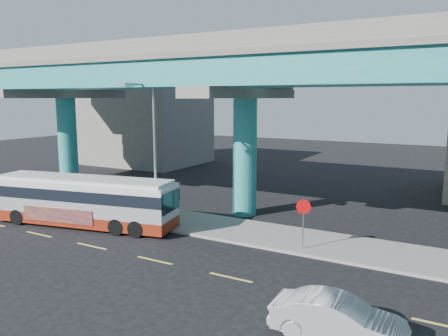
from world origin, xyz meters
The scene contains 10 objects.
ground centered at (0.00, 0.00, 0.00)m, with size 120.00×120.00×0.00m, color black.
sidewalk centered at (0.00, 5.50, 0.07)m, with size 70.00×4.00×0.15m, color gray.
lane_markings centered at (0.00, -0.30, 0.01)m, with size 58.00×0.12×0.01m.
viaduct centered at (0.00, 9.11, 9.14)m, with size 52.00×12.40×11.70m.
building_concrete centered at (-20.00, 24.00, 4.50)m, with size 12.00×10.00×9.00m, color gray.
transit_bus centered at (-7.08, 2.17, 1.57)m, with size 11.43×4.56×2.87m.
sedan centered at (9.12, -2.85, 0.68)m, with size 4.21×1.62×1.37m, color #B1B1B6.
parked_car centered at (-11.09, 5.62, 0.76)m, with size 3.78×2.15×1.21m, color #2A292E.
street_lamp centered at (-3.21, 3.43, 5.46)m, with size 0.50×2.65×8.22m.
stop_sign centered at (5.56, 4.18, 1.92)m, with size 0.73×0.20×2.47m.
Camera 1 is at (12.16, -15.52, 7.43)m, focal length 35.00 mm.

